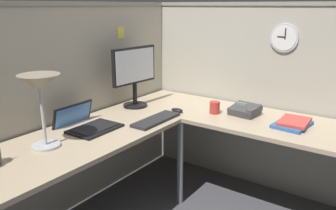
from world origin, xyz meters
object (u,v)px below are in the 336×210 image
(office_phone, at_px, (245,111))
(laptop, at_px, (85,124))
(computer_mouse, at_px, (177,110))
(coffee_mug, at_px, (215,107))
(monitor, at_px, (135,72))
(wall_clock, at_px, (284,38))
(book_stack, at_px, (293,123))
(desk_lamp_dome, at_px, (40,88))
(keyboard, at_px, (156,120))

(office_phone, bearing_deg, laptop, 138.40)
(computer_mouse, distance_m, coffee_mug, 0.30)
(monitor, height_order, wall_clock, wall_clock)
(coffee_mug, bearing_deg, office_phone, -66.09)
(book_stack, bearing_deg, monitor, 102.26)
(office_phone, relative_size, book_stack, 0.75)
(computer_mouse, xyz_separation_m, wall_clock, (0.56, -0.63, 0.56))
(coffee_mug, height_order, wall_clock, wall_clock)
(monitor, xyz_separation_m, office_phone, (0.31, -0.86, -0.26))
(monitor, xyz_separation_m, wall_clock, (0.62, -1.01, 0.28))
(desk_lamp_dome, xyz_separation_m, book_stack, (1.24, -1.11, -0.34))
(laptop, xyz_separation_m, wall_clock, (1.22, -0.96, 0.55))
(keyboard, height_order, computer_mouse, computer_mouse)
(office_phone, distance_m, book_stack, 0.38)
(keyboard, xyz_separation_m, desk_lamp_dome, (-0.77, 0.25, 0.35))
(computer_mouse, bearing_deg, keyboard, 179.22)
(desk_lamp_dome, bearing_deg, office_phone, -29.67)
(keyboard, relative_size, desk_lamp_dome, 0.97)
(keyboard, bearing_deg, computer_mouse, -0.92)
(laptop, distance_m, book_stack, 1.47)
(desk_lamp_dome, distance_m, office_phone, 1.51)
(desk_lamp_dome, bearing_deg, laptop, 11.22)
(keyboard, xyz_separation_m, office_phone, (0.52, -0.48, 0.03))
(laptop, relative_size, computer_mouse, 3.74)
(keyboard, relative_size, coffee_mug, 4.48)
(computer_mouse, xyz_separation_m, book_stack, (0.20, -0.85, 0.00))
(coffee_mug, bearing_deg, wall_clock, -42.04)
(computer_mouse, relative_size, coffee_mug, 1.08)
(office_phone, xyz_separation_m, wall_clock, (0.31, -0.15, 0.54))
(book_stack, xyz_separation_m, wall_clock, (0.36, 0.22, 0.56))
(monitor, xyz_separation_m, computer_mouse, (0.06, -0.38, -0.28))
(keyboard, distance_m, book_stack, 0.98)
(computer_mouse, relative_size, desk_lamp_dome, 0.23)
(book_stack, height_order, coffee_mug, coffee_mug)
(office_phone, xyz_separation_m, book_stack, (-0.04, -0.38, -0.02))
(laptop, bearing_deg, book_stack, -53.82)
(desk_lamp_dome, bearing_deg, monitor, 7.23)
(book_stack, bearing_deg, keyboard, 119.09)
(book_stack, distance_m, coffee_mug, 0.60)
(book_stack, distance_m, wall_clock, 0.70)
(laptop, xyz_separation_m, coffee_mug, (0.81, -0.59, 0.02))
(computer_mouse, distance_m, office_phone, 0.53)
(monitor, height_order, computer_mouse, monitor)
(laptop, xyz_separation_m, keyboard, (0.39, -0.33, -0.01))
(laptop, distance_m, computer_mouse, 0.74)
(desk_lamp_dome, bearing_deg, coffee_mug, -23.40)
(coffee_mug, bearing_deg, desk_lamp_dome, 156.60)
(monitor, xyz_separation_m, coffee_mug, (0.21, -0.64, -0.25))
(coffee_mug, bearing_deg, keyboard, 148.36)
(laptop, relative_size, book_stack, 1.30)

